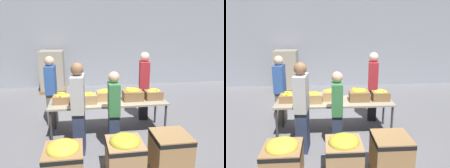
{
  "view_description": "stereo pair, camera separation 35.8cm",
  "coord_description": "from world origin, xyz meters",
  "views": [
    {
      "loc": [
        -0.6,
        -4.68,
        2.37
      ],
      "look_at": [
        0.08,
        -0.05,
        1.17
      ],
      "focal_mm": 35.0,
      "sensor_mm": 36.0,
      "label": 1
    },
    {
      "loc": [
        -0.25,
        -4.72,
        2.37
      ],
      "look_at": [
        0.08,
        -0.05,
        1.17
      ],
      "focal_mm": 35.0,
      "sensor_mm": 36.0,
      "label": 2
    }
  ],
  "objects": [
    {
      "name": "ground_plane",
      "position": [
        0.0,
        0.0,
        0.0
      ],
      "size": [
        30.0,
        30.0,
        0.0
      ],
      "primitive_type": "plane",
      "color": "slate"
    },
    {
      "name": "wall_back",
      "position": [
        0.0,
        4.39,
        2.0
      ],
      "size": [
        16.0,
        0.08,
        4.0
      ],
      "color": "#9399A3",
      "rests_on": "ground_plane"
    },
    {
      "name": "sorting_table",
      "position": [
        0.0,
        0.0,
        0.72
      ],
      "size": [
        2.63,
        0.79,
        0.77
      ],
      "color": "#9E937F",
      "rests_on": "ground_plane"
    },
    {
      "name": "banana_box_0",
      "position": [
        -1.02,
        0.01,
        0.87
      ],
      "size": [
        0.4,
        0.32,
        0.23
      ],
      "color": "olive",
      "rests_on": "sorting_table"
    },
    {
      "name": "banana_box_1",
      "position": [
        -0.5,
        -0.08,
        0.89
      ],
      "size": [
        0.46,
        0.28,
        0.26
      ],
      "color": "tan",
      "rests_on": "sorting_table"
    },
    {
      "name": "banana_box_2",
      "position": [
        -0.04,
        0.07,
        0.9
      ],
      "size": [
        0.44,
        0.29,
        0.28
      ],
      "color": "tan",
      "rests_on": "sorting_table"
    },
    {
      "name": "banana_box_3",
      "position": [
        0.57,
        -0.02,
        0.91
      ],
      "size": [
        0.45,
        0.32,
        0.3
      ],
      "color": "olive",
      "rests_on": "sorting_table"
    },
    {
      "name": "banana_box_4",
      "position": [
        1.06,
        -0.02,
        0.89
      ],
      "size": [
        0.38,
        0.3,
        0.26
      ],
      "color": "olive",
      "rests_on": "sorting_table"
    },
    {
      "name": "volunteer_0",
      "position": [
        -1.34,
        0.68,
        0.86
      ],
      "size": [
        0.24,
        0.47,
        1.73
      ],
      "rotation": [
        0.0,
        0.0,
        -1.59
      ],
      "color": "#6B604C",
      "rests_on": "ground_plane"
    },
    {
      "name": "volunteer_1",
      "position": [
        0.02,
        -0.72,
        0.79
      ],
      "size": [
        0.23,
        0.44,
        1.59
      ],
      "rotation": [
        0.0,
        0.0,
        1.52
      ],
      "color": "#2D3856",
      "rests_on": "ground_plane"
    },
    {
      "name": "volunteer_2",
      "position": [
        -0.67,
        -0.73,
        0.88
      ],
      "size": [
        0.27,
        0.49,
        1.77
      ],
      "rotation": [
        0.0,
        0.0,
        1.5
      ],
      "color": "#2D3856",
      "rests_on": "ground_plane"
    },
    {
      "name": "volunteer_3",
      "position": [
        1.05,
        0.73,
        0.89
      ],
      "size": [
        0.33,
        0.52,
        1.79
      ],
      "rotation": [
        0.0,
        0.0,
        -1.77
      ],
      "color": "black",
      "rests_on": "ground_plane"
    },
    {
      "name": "donation_bin_0",
      "position": [
        -0.91,
        -1.57,
        0.35
      ],
      "size": [
        0.61,
        0.61,
        0.67
      ],
      "color": "#A37A4C",
      "rests_on": "ground_plane"
    },
    {
      "name": "donation_bin_1",
      "position": [
        0.07,
        -1.57,
        0.37
      ],
      "size": [
        0.59,
        0.59,
        0.71
      ],
      "color": "tan",
      "rests_on": "ground_plane"
    },
    {
      "name": "donation_bin_2",
      "position": [
        0.85,
        -1.57,
        0.36
      ],
      "size": [
        0.6,
        0.6,
        0.67
      ],
      "color": "#A37A4C",
      "rests_on": "ground_plane"
    },
    {
      "name": "pallet_stack_0",
      "position": [
        -1.65,
        3.7,
        0.77
      ],
      "size": [
        0.92,
        0.92,
        1.57
      ],
      "color": "olive",
      "rests_on": "ground_plane"
    }
  ]
}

